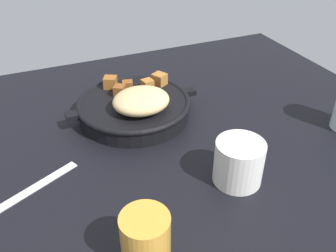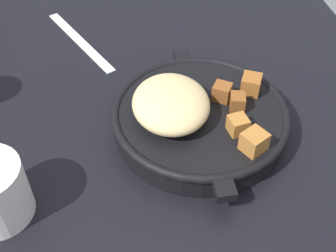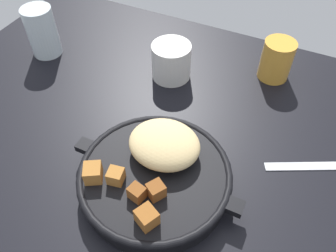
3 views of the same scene
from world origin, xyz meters
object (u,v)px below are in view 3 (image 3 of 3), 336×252
butter_knife (329,166)px  ceramic_mug_white (171,61)px  cast_iron_skillet (156,173)px  juice_glass_amber (276,60)px  water_glass_tall (42,32)px

butter_knife → ceramic_mug_white: size_ratio=2.69×
cast_iron_skillet → ceramic_mug_white: bearing=110.0°
ceramic_mug_white → juice_glass_amber: (19.52, 9.16, 0.42)cm
butter_knife → juice_glass_amber: bearing=100.8°
butter_knife → juice_glass_amber: 24.33cm
cast_iron_skillet → butter_knife: 29.29cm
cast_iron_skillet → water_glass_tall: size_ratio=2.58×
cast_iron_skillet → butter_knife: size_ratio=1.30×
butter_knife → ceramic_mug_white: bearing=137.3°
butter_knife → water_glass_tall: (-62.99, 5.28, 5.29)cm
butter_knife → juice_glass_amber: juice_glass_amber is taller
cast_iron_skillet → butter_knife: bearing=31.8°
butter_knife → ceramic_mug_white: (-34.02, 9.96, 3.59)cm
cast_iron_skillet → ceramic_mug_white: size_ratio=3.50×
water_glass_tall → butter_knife: bearing=-4.8°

